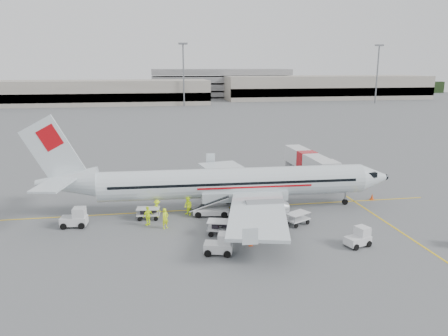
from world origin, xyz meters
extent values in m
plane|color=#56595B|center=(0.00, 0.00, 0.00)|extent=(360.00, 360.00, 0.00)
cube|color=yellow|center=(0.00, 0.00, 0.01)|extent=(44.00, 0.20, 0.01)
cube|color=yellow|center=(14.00, -8.00, 0.01)|extent=(0.20, 20.00, 0.01)
cone|color=#E24A15|center=(16.21, 0.21, 0.35)|extent=(0.43, 0.43, 0.71)
cone|color=#E24A15|center=(-2.59, 13.22, 0.30)|extent=(0.36, 0.36, 0.59)
cone|color=#E24A15|center=(0.19, -9.83, 0.29)|extent=(0.35, 0.35, 0.58)
imported|color=#C7E516|center=(-6.52, -4.73, 0.95)|extent=(0.82, 0.79, 1.90)
imported|color=#C7E516|center=(-4.17, -1.50, 0.91)|extent=(1.08, 1.13, 1.83)
imported|color=#C7E516|center=(-7.19, -1.50, 0.87)|extent=(1.14, 1.29, 1.73)
imported|color=#C7E516|center=(-8.06, -3.62, 0.90)|extent=(1.10, 1.00, 1.80)
camera|label=1|loc=(-7.55, -42.32, 14.36)|focal=35.00mm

